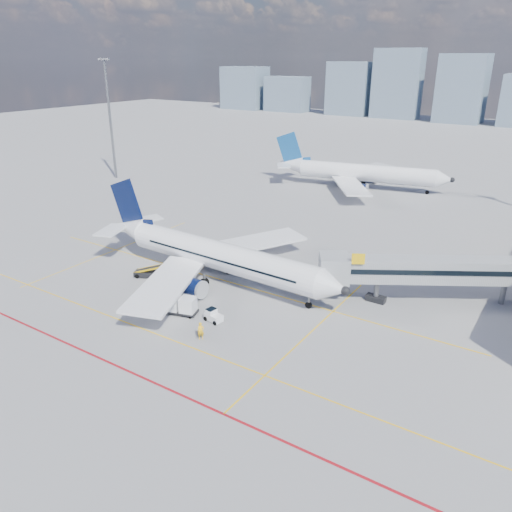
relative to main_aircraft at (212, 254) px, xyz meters
The scene contains 11 objects.
ground 8.75m from the main_aircraft, 73.57° to the right, with size 420.00×420.00×0.00m, color gray.
apron_markings 12.27m from the main_aircraft, 81.63° to the right, with size 90.00×35.12×0.01m.
jet_bridge 27.37m from the main_aircraft, 19.43° to the left, with size 23.55×15.78×6.30m.
floodlight_mast_nw 62.62m from the main_aircraft, 148.58° to the left, with size 3.20×0.61×25.45m.
distant_skyline 182.56m from the main_aircraft, 92.68° to the left, with size 255.78×15.50×29.17m.
main_aircraft is the anchor object (origin of this frame).
second_aircraft 53.35m from the main_aircraft, 92.94° to the left, with size 36.80×31.78×10.90m.
baggage_tug 11.17m from the main_aircraft, 52.26° to the right, with size 2.10×1.46×1.35m.
cargo_dolly 9.88m from the main_aircraft, 73.37° to the right, with size 3.96×2.59×2.00m.
belt_loader 8.17m from the main_aircraft, 149.41° to the right, with size 5.59×3.31×2.29m.
ramp_worker 14.64m from the main_aircraft, 56.92° to the right, with size 0.66×0.43×1.81m, color yellow.
Camera 1 is at (33.16, -36.82, 25.73)m, focal length 35.00 mm.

